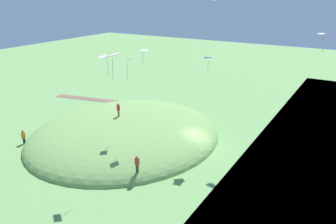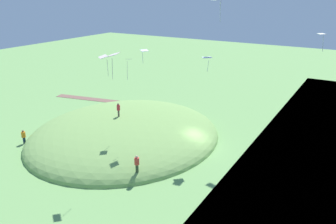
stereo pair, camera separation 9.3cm
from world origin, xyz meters
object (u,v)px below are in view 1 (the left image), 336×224
Objects in this scene: person_watching_kites at (118,108)px; kite_3 at (144,51)px; person_walking_path at (137,162)px; kite_7 at (207,58)px; kite_9 at (129,62)px; person_near_shore at (23,135)px; kite_1 at (114,56)px; kite_0 at (217,1)px; kite_5 at (322,35)px; kite_8 at (104,58)px.

kite_3 reaches higher than person_watching_kites.
kite_7 is at bearing -159.91° from person_walking_path.
kite_9 is at bearing 109.78° from person_watching_kites.
kite_1 is (-16.18, 2.77, 11.04)m from person_near_shore.
kite_0 is (-22.78, -0.42, 14.85)m from person_near_shore.
kite_3 is at bearing 28.86° from kite_7.
person_walking_path is 0.78× the size of kite_9.
person_watching_kites reaches higher than person_near_shore.
kite_5 is at bearing -162.92° from kite_3.
kite_5 is 0.86× the size of kite_8.
kite_9 is at bearing -101.94° from person_walking_path.
kite_8 is (-13.06, 0.36, 10.21)m from person_near_shore.
person_walking_path is (-15.91, 0.01, 0.97)m from person_near_shore.
kite_0 is at bearing -154.22° from kite_1.
person_watching_kites is 1.04× the size of kite_0.
kite_1 reaches higher than person_watching_kites.
person_near_shore is at bearing -52.66° from person_walking_path.
kite_0 is at bearing 116.11° from person_watching_kites.
kite_8 is 0.84× the size of kite_9.
kite_0 is at bearing 156.91° from kite_9.
kite_9 is (4.83, -8.05, -2.31)m from kite_1.
kite_7 is 0.62× the size of kite_9.
person_near_shore is 17.35m from kite_3.
kite_1 is (-0.28, 2.76, 10.08)m from person_walking_path.
person_near_shore is at bearing 22.89° from kite_3.
kite_0 is at bearing 152.02° from kite_3.
kite_3 is at bearing -63.47° from person_near_shore.
kite_1 is at bearing 142.45° from kite_8.
person_watching_kites is 20.43m from kite_0.
person_walking_path is 9.68m from kite_8.
kite_8 reaches higher than person_watching_kites.
kite_3 is 0.86× the size of kite_5.
person_near_shore is at bearing 24.70° from kite_7.
kite_0 is at bearing -175.40° from kite_8.
person_watching_kites is 1.21× the size of kite_3.
kite_3 is at bearing -171.82° from kite_9.
person_walking_path is 12.20m from kite_7.
kite_0 reaches higher than person_walking_path.
kite_1 is 11.69m from kite_7.
kite_8 is (0.07, 5.91, 0.31)m from kite_3.
kite_5 is 10.38m from kite_7.
person_watching_kites is 10.88m from person_walking_path.
kite_8 is at bearing 89.30° from kite_3.
kite_3 is at bearing -69.83° from kite_1.
person_walking_path is at bearing 72.71° from kite_7.
kite_7 is at bearing -61.66° from person_near_shore.
kite_5 is at bearing 166.65° from person_walking_path.
kite_0 is 1.16× the size of kite_3.
kite_8 is at bearing 4.60° from kite_0.
person_watching_kites is 22.67m from kite_5.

